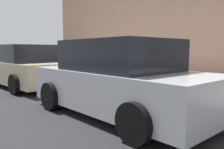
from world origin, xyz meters
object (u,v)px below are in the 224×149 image
at_px(fire_hydrant, 98,71).
at_px(suitcase_maroon_2, 143,80).
at_px(suitcase_red_0, 168,82).
at_px(bollard_post, 86,72).
at_px(parked_car_beige_1, 25,67).
at_px(suitcase_silver_1, 154,81).
at_px(suitcase_olive_4, 118,77).
at_px(suitcase_navy_3, 130,77).
at_px(parked_car_silver_0, 120,80).
at_px(suitcase_teal_5, 109,73).

bearing_deg(fire_hydrant, suitcase_maroon_2, 179.43).
relative_size(suitcase_red_0, fire_hydrant, 1.12).
bearing_deg(bollard_post, parked_car_beige_1, 67.62).
bearing_deg(suitcase_maroon_2, bollard_post, 2.45).
relative_size(suitcase_silver_1, suitcase_olive_4, 1.06).
height_order(suitcase_maroon_2, suitcase_olive_4, suitcase_maroon_2).
height_order(suitcase_navy_3, bollard_post, suitcase_navy_3).
xyz_separation_m(suitcase_maroon_2, fire_hydrant, (2.31, -0.02, 0.11)).
relative_size(suitcase_red_0, suitcase_maroon_2, 1.03).
bearing_deg(suitcase_silver_1, suitcase_olive_4, -0.34).
bearing_deg(parked_car_beige_1, bollard_post, -112.38).
bearing_deg(parked_car_silver_0, suitcase_navy_3, -50.56).
height_order(suitcase_red_0, suitcase_olive_4, suitcase_red_0).
height_order(suitcase_red_0, fire_hydrant, suitcase_red_0).
bearing_deg(suitcase_maroon_2, suitcase_silver_1, 173.57).
bearing_deg(suitcase_teal_5, fire_hydrant, -5.70).
height_order(bollard_post, parked_car_silver_0, parked_car_silver_0).
height_order(suitcase_silver_1, suitcase_olive_4, suitcase_silver_1).
height_order(fire_hydrant, parked_car_beige_1, parked_car_beige_1).
bearing_deg(suitcase_silver_1, suitcase_maroon_2, -6.43).
height_order(suitcase_red_0, parked_car_silver_0, parked_car_silver_0).
bearing_deg(fire_hydrant, suitcase_navy_3, 179.22).
distance_m(suitcase_red_0, suitcase_navy_3, 1.51).
bearing_deg(parked_car_beige_1, suitcase_silver_1, -152.80).
distance_m(suitcase_olive_4, bollard_post, 1.88).
bearing_deg(suitcase_teal_5, parked_car_beige_1, 44.56).
relative_size(bollard_post, parked_car_beige_1, 0.14).
height_order(fire_hydrant, parked_car_silver_0, parked_car_silver_0).
xyz_separation_m(suitcase_red_0, parked_car_beige_1, (4.80, 2.29, 0.28)).
bearing_deg(suitcase_teal_5, parked_car_silver_0, 142.44).
xyz_separation_m(suitcase_navy_3, parked_car_beige_1, (3.30, 2.28, 0.28)).
xyz_separation_m(suitcase_maroon_2, bollard_post, (2.97, 0.13, 0.04)).
relative_size(suitcase_navy_3, bollard_post, 1.27).
relative_size(suitcase_red_0, suitcase_olive_4, 1.12).
distance_m(suitcase_teal_5, bollard_post, 1.38).
distance_m(fire_hydrant, parked_car_silver_0, 4.31).
xyz_separation_m(suitcase_red_0, fire_hydrant, (3.26, -0.02, 0.09)).
height_order(suitcase_silver_1, parked_car_beige_1, parked_car_beige_1).
distance_m(suitcase_red_0, fire_hydrant, 3.26).
xyz_separation_m(suitcase_navy_3, parked_car_silver_0, (-1.88, 2.28, 0.29)).
height_order(fire_hydrant, bollard_post, fire_hydrant).
relative_size(suitcase_maroon_2, parked_car_silver_0, 0.20).
height_order(suitcase_maroon_2, suitcase_teal_5, suitcase_maroon_2).
xyz_separation_m(suitcase_maroon_2, parked_car_beige_1, (3.86, 2.29, 0.31)).
xyz_separation_m(suitcase_red_0, parked_car_silver_0, (-0.37, 2.29, 0.29)).
height_order(suitcase_olive_4, parked_car_beige_1, parked_car_beige_1).
bearing_deg(suitcase_red_0, parked_car_beige_1, 25.51).
height_order(suitcase_red_0, suitcase_teal_5, suitcase_red_0).
relative_size(suitcase_navy_3, suitcase_olive_4, 1.09).
relative_size(suitcase_silver_1, fire_hydrant, 1.06).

